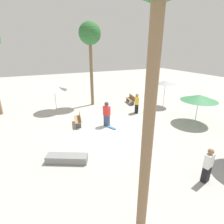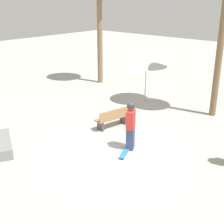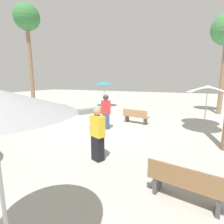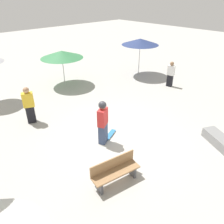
{
  "view_description": "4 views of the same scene",
  "coord_description": "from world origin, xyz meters",
  "px_view_note": "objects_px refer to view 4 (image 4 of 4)",
  "views": [
    {
      "loc": [
        10.19,
        -4.51,
        5.43
      ],
      "look_at": [
        -0.73,
        0.59,
        0.98
      ],
      "focal_mm": 28.0,
      "sensor_mm": 36.0,
      "label": 1
    },
    {
      "loc": [
        7.61,
        6.55,
        5.4
      ],
      "look_at": [
        -0.22,
        -0.41,
        1.45
      ],
      "focal_mm": 50.0,
      "sensor_mm": 36.0,
      "label": 2
    },
    {
      "loc": [
        -4.66,
        8.28,
        2.59
      ],
      "look_at": [
        -0.82,
        -0.29,
        0.86
      ],
      "focal_mm": 28.0,
      "sensor_mm": 36.0,
      "label": 3
    },
    {
      "loc": [
        -5.29,
        -5.35,
        5.42
      ],
      "look_at": [
        -0.09,
        0.18,
        1.17
      ],
      "focal_mm": 35.0,
      "sensor_mm": 36.0,
      "label": 4
    }
  ],
  "objects_px": {
    "skater_main": "(103,121)",
    "skateboard": "(110,134)",
    "shade_umbrella_green": "(62,54)",
    "bystander_watching": "(171,74)",
    "shade_umbrella_navy": "(140,42)",
    "bystander_far": "(29,105)",
    "bench_far": "(115,171)"
  },
  "relations": [
    {
      "from": "skateboard",
      "to": "bystander_watching",
      "type": "distance_m",
      "value": 6.71
    },
    {
      "from": "bench_far",
      "to": "shade_umbrella_green",
      "type": "relative_size",
      "value": 0.63
    },
    {
      "from": "skateboard",
      "to": "shade_umbrella_navy",
      "type": "xyz_separation_m",
      "value": [
        6.74,
        4.25,
        2.29
      ]
    },
    {
      "from": "bench_far",
      "to": "skateboard",
      "type": "bearing_deg",
      "value": -118.73
    },
    {
      "from": "shade_umbrella_green",
      "to": "shade_umbrella_navy",
      "type": "bearing_deg",
      "value": -22.55
    },
    {
      "from": "skateboard",
      "to": "shade_umbrella_green",
      "type": "height_order",
      "value": "shade_umbrella_green"
    },
    {
      "from": "shade_umbrella_green",
      "to": "bystander_far",
      "type": "height_order",
      "value": "shade_umbrella_green"
    },
    {
      "from": "shade_umbrella_green",
      "to": "bystander_watching",
      "type": "relative_size",
      "value": 1.64
    },
    {
      "from": "shade_umbrella_green",
      "to": "shade_umbrella_navy",
      "type": "height_order",
      "value": "shade_umbrella_navy"
    },
    {
      "from": "skateboard",
      "to": "bystander_far",
      "type": "distance_m",
      "value": 3.92
    },
    {
      "from": "bystander_watching",
      "to": "shade_umbrella_navy",
      "type": "bearing_deg",
      "value": -17.68
    },
    {
      "from": "bystander_watching",
      "to": "bystander_far",
      "type": "relative_size",
      "value": 0.91
    },
    {
      "from": "skater_main",
      "to": "shade_umbrella_navy",
      "type": "height_order",
      "value": "shade_umbrella_navy"
    },
    {
      "from": "skateboard",
      "to": "skater_main",
      "type": "bearing_deg",
      "value": 171.07
    },
    {
      "from": "bench_far",
      "to": "bystander_watching",
      "type": "height_order",
      "value": "bystander_watching"
    },
    {
      "from": "bench_far",
      "to": "bystander_far",
      "type": "xyz_separation_m",
      "value": [
        -0.3,
        5.29,
        0.45
      ]
    },
    {
      "from": "shade_umbrella_green",
      "to": "bystander_watching",
      "type": "xyz_separation_m",
      "value": [
        4.73,
        -4.88,
        -1.17
      ]
    },
    {
      "from": "skater_main",
      "to": "skateboard",
      "type": "height_order",
      "value": "skater_main"
    },
    {
      "from": "skateboard",
      "to": "bystander_far",
      "type": "xyz_separation_m",
      "value": [
        -1.92,
        3.32,
        0.82
      ]
    },
    {
      "from": "skater_main",
      "to": "bench_far",
      "type": "distance_m",
      "value": 2.21
    },
    {
      "from": "shade_umbrella_navy",
      "to": "bench_far",
      "type": "bearing_deg",
      "value": -143.37
    },
    {
      "from": "shade_umbrella_green",
      "to": "bystander_far",
      "type": "xyz_separation_m",
      "value": [
        -3.7,
        -2.99,
        -1.09
      ]
    },
    {
      "from": "shade_umbrella_navy",
      "to": "bystander_watching",
      "type": "height_order",
      "value": "shade_umbrella_navy"
    },
    {
      "from": "bystander_watching",
      "to": "skater_main",
      "type": "bearing_deg",
      "value": 89.65
    },
    {
      "from": "shade_umbrella_green",
      "to": "bystander_watching",
      "type": "height_order",
      "value": "shade_umbrella_green"
    },
    {
      "from": "skateboard",
      "to": "bench_far",
      "type": "relative_size",
      "value": 0.49
    },
    {
      "from": "skateboard",
      "to": "shade_umbrella_navy",
      "type": "height_order",
      "value": "shade_umbrella_navy"
    },
    {
      "from": "bench_far",
      "to": "bystander_watching",
      "type": "distance_m",
      "value": 8.82
    },
    {
      "from": "skater_main",
      "to": "skateboard",
      "type": "distance_m",
      "value": 1.08
    },
    {
      "from": "bystander_watching",
      "to": "bystander_far",
      "type": "xyz_separation_m",
      "value": [
        -8.43,
        1.89,
        0.08
      ]
    },
    {
      "from": "skateboard",
      "to": "shade_umbrella_navy",
      "type": "bearing_deg",
      "value": 8.42
    },
    {
      "from": "skater_main",
      "to": "shade_umbrella_navy",
      "type": "distance_m",
      "value": 8.59
    }
  ]
}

